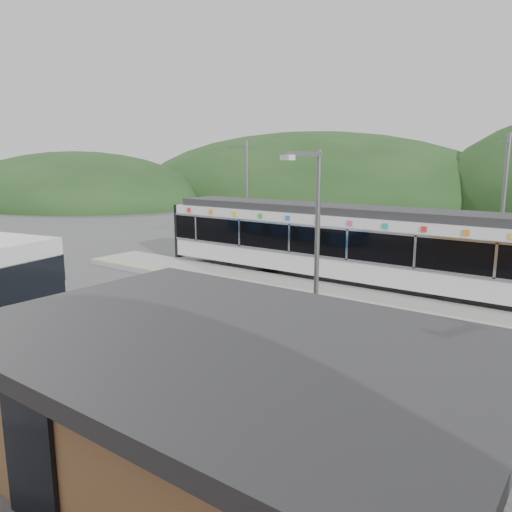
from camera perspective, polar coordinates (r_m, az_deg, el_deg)
The scene contains 10 objects.
ground at distance 19.76m, azimuth -0.00°, elevation -6.37°, with size 120.00×120.00×0.00m, color #4C4C4F.
hills at distance 21.89m, azimuth 21.87°, elevation -5.45°, with size 146.00×149.00×26.00m.
platform at distance 22.36m, azimuth 5.03°, elevation -3.94°, with size 26.00×3.20×0.30m, color #9E9E99.
yellow_line at distance 21.25m, azimuth 3.20°, elevation -4.28°, with size 26.00×0.10×0.01m, color yellow.
train at distance 23.75m, azimuth 10.90°, elevation 1.51°, with size 20.44×3.01×3.74m.
catenary_mast_west at distance 29.99m, azimuth -1.10°, elevation 6.70°, with size 0.18×1.80×7.00m.
catenary_mast_east at distance 24.22m, azimuth 26.33°, elevation 4.54°, with size 0.18×1.80×7.00m.
station_shelter at distance 9.16m, azimuth -3.28°, elevation -17.33°, with size 9.20×6.20×3.00m.
pallet_stack at distance 11.06m, azimuth 18.60°, elevation -21.06°, with size 1.17×1.02×0.26m.
lamp_post at distance 12.19m, azimuth 6.69°, elevation 0.30°, with size 0.49×1.13×6.12m.
Camera 1 is at (11.16, -15.20, 5.90)m, focal length 35.00 mm.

